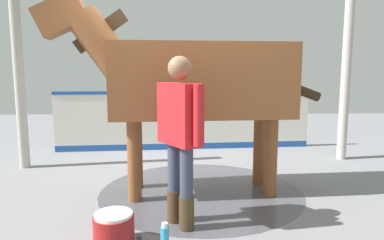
{
  "coord_description": "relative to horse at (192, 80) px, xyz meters",
  "views": [
    {
      "loc": [
        4.51,
        0.01,
        1.55
      ],
      "look_at": [
        0.66,
        0.11,
        1.0
      ],
      "focal_mm": 32.68,
      "sensor_mm": 36.0,
      "label": 1
    }
  ],
  "objects": [
    {
      "name": "wash_bucket",
      "position": [
        1.36,
        -0.74,
        -1.29
      ],
      "size": [
        0.37,
        0.37,
        0.29
      ],
      "color": "maroon",
      "rests_on": "ground"
    },
    {
      "name": "ground_plane",
      "position": [
        -0.17,
        -0.12,
        -1.44
      ],
      "size": [
        16.0,
        16.0,
        0.02
      ],
      "primitive_type": "cube",
      "color": "gray"
    },
    {
      "name": "barrier_wall",
      "position": [
        -2.49,
        -0.08,
        -0.89
      ],
      "size": [
        0.47,
        5.01,
        1.16
      ],
      "color": "silver",
      "rests_on": "ground"
    },
    {
      "name": "roof_post_far",
      "position": [
        -1.64,
        2.69,
        0.13
      ],
      "size": [
        0.16,
        0.16,
        3.13
      ],
      "primitive_type": "cylinder",
      "color": "#B7B2A8",
      "rests_on": "ground"
    },
    {
      "name": "horse",
      "position": [
        0.0,
        0.0,
        0.0
      ],
      "size": [
        1.06,
        3.52,
        2.47
      ],
      "rotation": [
        0.0,
        0.0,
        -1.49
      ],
      "color": "brown",
      "rests_on": "ground"
    },
    {
      "name": "bottle_shampoo",
      "position": [
        1.42,
        -0.28,
        -1.33
      ],
      "size": [
        0.08,
        0.08,
        0.22
      ],
      "color": "#3399CC",
      "rests_on": "ground"
    },
    {
      "name": "roof_post_near",
      "position": [
        -1.22,
        -2.68,
        0.13
      ],
      "size": [
        0.16,
        0.16,
        3.13
      ],
      "primitive_type": "cylinder",
      "color": "#B7B2A8",
      "rests_on": "ground"
    },
    {
      "name": "wet_patch",
      "position": [
        -0.01,
        0.12,
        -1.43
      ],
      "size": [
        2.61,
        2.61,
        0.0
      ],
      "primitive_type": "cylinder",
      "color": "#4C4C54",
      "rests_on": "ground"
    },
    {
      "name": "handler",
      "position": [
        0.99,
        -0.15,
        -0.46
      ],
      "size": [
        0.57,
        0.46,
        1.69
      ],
      "rotation": [
        0.0,
        0.0,
        2.18
      ],
      "color": "#47331E",
      "rests_on": "ground"
    }
  ]
}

